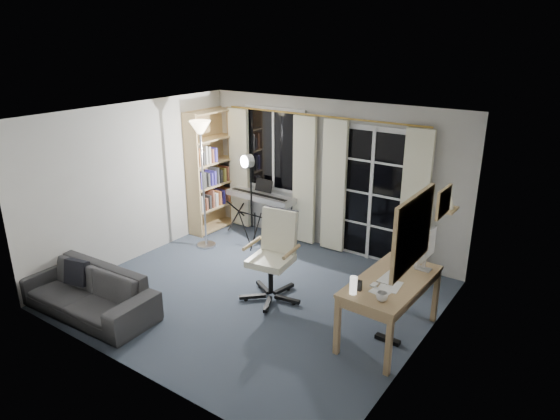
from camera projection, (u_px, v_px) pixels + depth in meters
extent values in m
cube|color=#3E495A|center=(254.00, 295.00, 6.76)|extent=(4.50, 4.00, 0.02)
cube|color=white|center=(275.00, 149.00, 8.35)|extent=(1.20, 0.06, 1.40)
cube|color=black|center=(274.00, 150.00, 8.33)|extent=(1.10, 0.02, 1.30)
cube|color=white|center=(274.00, 150.00, 8.32)|extent=(0.04, 0.03, 1.30)
cube|color=white|center=(372.00, 195.00, 7.54)|extent=(1.32, 0.06, 2.11)
cube|color=black|center=(353.00, 192.00, 7.68)|extent=(0.55, 0.02, 1.95)
cube|color=black|center=(390.00, 199.00, 7.36)|extent=(0.55, 0.02, 1.95)
cube|color=white|center=(371.00, 196.00, 7.51)|extent=(0.05, 0.04, 2.05)
cube|color=white|center=(369.00, 225.00, 7.67)|extent=(1.15, 0.03, 0.03)
cube|color=white|center=(371.00, 194.00, 7.50)|extent=(1.15, 0.03, 0.03)
cube|color=white|center=(373.00, 162.00, 7.33)|extent=(1.15, 0.03, 0.03)
cylinder|color=gold|center=(320.00, 116.00, 7.58)|extent=(3.50, 0.03, 0.03)
cube|color=#F9F5CC|center=(239.00, 169.00, 8.79)|extent=(0.40, 0.07, 2.10)
cube|color=#F9F5CC|center=(304.00, 181.00, 8.06)|extent=(0.40, 0.07, 2.10)
cube|color=#F9F5CC|center=(334.00, 187.00, 7.77)|extent=(0.40, 0.07, 2.10)
cube|color=#F9F5CC|center=(415.00, 202.00, 7.07)|extent=(0.40, 0.07, 2.10)
cube|color=tan|center=(192.00, 177.00, 8.35)|extent=(0.34, 0.04, 2.12)
cube|color=tan|center=(230.00, 165.00, 9.08)|extent=(0.34, 0.04, 2.12)
cube|color=tan|center=(206.00, 170.00, 8.80)|extent=(0.05, 0.96, 2.12)
cube|color=tan|center=(214.00, 226.00, 9.06)|extent=(0.36, 0.96, 0.03)
cube|color=tan|center=(214.00, 205.00, 8.93)|extent=(0.36, 0.96, 0.03)
cube|color=tan|center=(212.00, 184.00, 8.79)|extent=(0.36, 0.96, 0.03)
cube|color=tan|center=(211.00, 162.00, 8.66)|extent=(0.36, 0.96, 0.03)
cube|color=tan|center=(210.00, 139.00, 8.52)|extent=(0.36, 0.96, 0.03)
cube|color=tan|center=(209.00, 112.00, 8.37)|extent=(0.36, 0.96, 0.03)
cube|color=silver|center=(198.00, 203.00, 8.57)|extent=(0.24, 0.07, 0.27)
cube|color=#9C5741|center=(203.00, 203.00, 8.66)|extent=(0.24, 0.05, 0.22)
cube|color=#3A3A3A|center=(206.00, 201.00, 8.72)|extent=(0.24, 0.04, 0.25)
cube|color=#9C5741|center=(209.00, 198.00, 8.77)|extent=(0.24, 0.04, 0.32)
cube|color=silver|center=(213.00, 199.00, 8.84)|extent=(0.24, 0.06, 0.25)
cube|color=#C56D38|center=(216.00, 197.00, 8.91)|extent=(0.24, 0.05, 0.26)
cube|color=#4438A8|center=(219.00, 196.00, 8.97)|extent=(0.24, 0.06, 0.26)
cube|color=#9C5741|center=(223.00, 195.00, 9.05)|extent=(0.24, 0.04, 0.24)
cube|color=#C56D38|center=(226.00, 194.00, 9.10)|extent=(0.24, 0.06, 0.25)
cube|color=#3A3A3A|center=(229.00, 192.00, 9.17)|extent=(0.24, 0.04, 0.28)
cube|color=#4438A8|center=(197.00, 180.00, 8.43)|extent=(0.24, 0.04, 0.29)
cube|color=#3A3A3A|center=(200.00, 180.00, 8.49)|extent=(0.24, 0.07, 0.28)
cube|color=#3A3A3A|center=(205.00, 179.00, 8.57)|extent=(0.24, 0.04, 0.25)
cube|color=#4438A8|center=(208.00, 179.00, 8.64)|extent=(0.24, 0.04, 0.23)
cube|color=#4438A8|center=(211.00, 177.00, 8.69)|extent=(0.24, 0.04, 0.25)
cube|color=#3A3A3A|center=(214.00, 175.00, 8.75)|extent=(0.24, 0.04, 0.29)
cube|color=#3A3A3A|center=(217.00, 176.00, 8.81)|extent=(0.24, 0.05, 0.23)
cube|color=#A79B3E|center=(221.00, 174.00, 8.88)|extent=(0.24, 0.05, 0.25)
cube|color=#9C5741|center=(224.00, 173.00, 8.94)|extent=(0.24, 0.04, 0.26)
cube|color=#3A3A3A|center=(227.00, 172.00, 9.00)|extent=(0.24, 0.04, 0.25)
cube|color=#C56D38|center=(196.00, 157.00, 8.29)|extent=(0.24, 0.04, 0.30)
cube|color=#3A3A3A|center=(199.00, 158.00, 8.36)|extent=(0.24, 0.04, 0.23)
cube|color=silver|center=(202.00, 155.00, 8.40)|extent=(0.24, 0.04, 0.32)
cube|color=silver|center=(205.00, 154.00, 8.47)|extent=(0.24, 0.04, 0.29)
cube|color=#9C5741|center=(209.00, 155.00, 8.54)|extent=(0.24, 0.04, 0.24)
cube|color=#4438A8|center=(212.00, 154.00, 8.59)|extent=(0.24, 0.05, 0.24)
cylinder|color=#B2B2B7|center=(206.00, 245.00, 8.28)|extent=(0.36, 0.36, 0.03)
cylinder|color=#B2B2B7|center=(203.00, 189.00, 7.96)|extent=(0.04, 0.04, 1.92)
cone|color=#FFE5B2|center=(200.00, 127.00, 7.63)|extent=(0.38, 0.38, 0.20)
cylinder|color=black|center=(239.00, 211.00, 8.86)|extent=(0.05, 0.62, 0.56)
cylinder|color=black|center=(239.00, 211.00, 8.86)|extent=(0.05, 0.62, 0.56)
cylinder|color=black|center=(284.00, 223.00, 8.30)|extent=(0.05, 0.62, 0.56)
cylinder|color=black|center=(284.00, 223.00, 8.30)|extent=(0.05, 0.62, 0.56)
cylinder|color=black|center=(261.00, 217.00, 8.58)|extent=(0.99, 0.06, 0.02)
cube|color=silver|center=(260.00, 196.00, 8.45)|extent=(1.30, 0.38, 0.09)
cube|color=white|center=(257.00, 196.00, 8.38)|extent=(1.19, 0.18, 0.01)
cube|color=black|center=(259.00, 195.00, 8.41)|extent=(1.15, 0.12, 0.01)
cube|color=black|center=(264.00, 186.00, 8.47)|extent=(0.35, 0.08, 0.21)
cylinder|color=black|center=(256.00, 233.00, 8.06)|extent=(0.10, 0.24, 0.64)
cylinder|color=black|center=(255.00, 229.00, 8.23)|extent=(0.17, 0.20, 0.64)
cylinder|color=black|center=(245.00, 231.00, 8.13)|extent=(0.25, 0.07, 0.64)
cylinder|color=black|center=(251.00, 194.00, 7.93)|extent=(0.03, 0.03, 1.11)
cylinder|color=silver|center=(248.00, 161.00, 7.72)|extent=(0.24, 0.18, 0.21)
cylinder|color=white|center=(244.00, 162.00, 7.68)|extent=(0.18, 0.08, 0.18)
cube|color=black|center=(287.00, 299.00, 6.53)|extent=(0.36, 0.10, 0.04)
cylinder|color=black|center=(293.00, 302.00, 6.50)|extent=(0.06, 0.06, 0.06)
cube|color=black|center=(284.00, 289.00, 6.80)|extent=(0.12, 0.36, 0.04)
cylinder|color=black|center=(288.00, 288.00, 6.86)|extent=(0.06, 0.06, 0.06)
cube|color=black|center=(263.00, 287.00, 6.84)|extent=(0.34, 0.22, 0.04)
cylinder|color=black|center=(260.00, 286.00, 6.92)|extent=(0.06, 0.06, 0.06)
cube|color=black|center=(253.00, 297.00, 6.60)|extent=(0.30, 0.29, 0.04)
cylinder|color=black|center=(246.00, 299.00, 6.59)|extent=(0.06, 0.06, 0.06)
cube|color=black|center=(268.00, 304.00, 6.41)|extent=(0.20, 0.34, 0.04)
cylinder|color=black|center=(266.00, 309.00, 6.33)|extent=(0.06, 0.06, 0.06)
cylinder|color=black|center=(271.00, 278.00, 6.55)|extent=(0.07, 0.07, 0.44)
cube|color=white|center=(271.00, 261.00, 6.46)|extent=(0.57, 0.57, 0.09)
cube|color=white|center=(279.00, 231.00, 6.56)|extent=(0.50, 0.20, 0.58)
cube|color=black|center=(281.00, 228.00, 6.59)|extent=(0.48, 0.17, 0.54)
cylinder|color=tan|center=(252.00, 243.00, 6.55)|extent=(0.11, 0.45, 0.05)
cylinder|color=tan|center=(291.00, 252.00, 6.30)|extent=(0.11, 0.45, 0.05)
cube|color=#A48754|center=(392.00, 281.00, 5.59)|extent=(0.74, 1.40, 0.04)
cube|color=#A48754|center=(391.00, 287.00, 5.62)|extent=(0.70, 1.36, 0.10)
cube|color=#A48754|center=(337.00, 326.00, 5.40)|extent=(0.06, 0.06, 0.70)
cube|color=#A48754|center=(389.00, 346.00, 5.06)|extent=(0.06, 0.06, 0.70)
cube|color=#A48754|center=(389.00, 281.00, 6.37)|extent=(0.06, 0.06, 0.70)
cube|color=#A48754|center=(436.00, 295.00, 6.03)|extent=(0.06, 0.06, 0.70)
cube|color=silver|center=(423.00, 269.00, 5.82)|extent=(0.18, 0.12, 0.01)
cube|color=silver|center=(424.00, 259.00, 5.78)|extent=(0.04, 0.03, 0.22)
cube|color=silver|center=(426.00, 246.00, 5.73)|extent=(0.06, 0.53, 0.33)
cube|color=black|center=(424.00, 246.00, 5.74)|extent=(0.03, 0.49, 0.29)
cube|color=white|center=(390.00, 276.00, 5.64)|extent=(0.15, 0.42, 0.02)
cube|color=white|center=(374.00, 285.00, 5.45)|extent=(0.06, 0.10, 0.02)
cube|color=white|center=(390.00, 286.00, 5.44)|extent=(0.24, 0.31, 0.01)
cube|color=white|center=(380.00, 292.00, 5.31)|extent=(0.22, 0.17, 0.00)
cube|color=black|center=(359.00, 286.00, 5.33)|extent=(0.05, 0.04, 0.12)
cylinder|color=white|center=(353.00, 285.00, 5.26)|extent=(0.08, 0.08, 0.20)
cube|color=black|center=(388.00, 339.00, 5.72)|extent=(0.30, 0.09, 0.05)
imported|color=silver|center=(382.00, 296.00, 5.12)|extent=(0.12, 0.10, 0.12)
cube|color=tan|center=(413.00, 232.00, 4.77)|extent=(0.04, 0.94, 0.74)
cube|color=white|center=(411.00, 231.00, 4.78)|extent=(0.01, 0.84, 0.64)
cube|color=tan|center=(444.00, 202.00, 5.45)|extent=(0.03, 0.42, 0.32)
cube|color=#4C987D|center=(442.00, 202.00, 5.45)|extent=(0.00, 0.36, 0.26)
cube|color=tan|center=(449.00, 210.00, 5.95)|extent=(0.16, 0.30, 0.02)
cone|color=white|center=(450.00, 203.00, 5.92)|extent=(0.12, 0.12, 0.15)
imported|color=#302F32|center=(85.00, 285.00, 6.21)|extent=(1.93, 0.64, 0.75)
cube|color=black|center=(77.00, 272.00, 6.40)|extent=(0.35, 0.24, 0.34)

